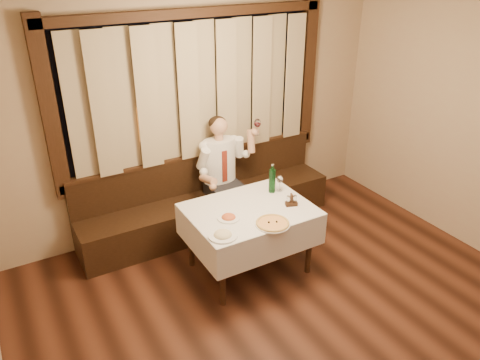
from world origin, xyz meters
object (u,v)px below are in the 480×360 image
green_bottle (272,180)px  seated_man (223,166)px  banquette (207,204)px  pasta_red (229,216)px  cruet_caddy (291,201)px  dining_table (250,217)px  pizza (273,223)px  pasta_cream (223,233)px

green_bottle → seated_man: (-0.22, 0.74, -0.07)m
banquette → pasta_red: banquette is taller
green_bottle → cruet_caddy: 0.37m
green_bottle → seated_man: bearing=106.5°
banquette → pasta_red: size_ratio=13.91×
dining_table → pizza: pizza is taller
pasta_cream → pizza: bearing=-6.6°
pizza → cruet_caddy: 0.44m
cruet_caddy → pasta_red: bearing=-169.1°
pasta_red → pasta_cream: pasta_cream is taller
pasta_cream → seated_man: seated_man is taller
cruet_caddy → dining_table: bearing=177.5°
banquette → cruet_caddy: (0.41, -1.18, 0.49)m
seated_man → pasta_red: bearing=-115.1°
green_bottle → seated_man: size_ratio=0.23×
pasta_red → cruet_caddy: size_ratio=1.69×
green_bottle → dining_table: bearing=-153.9°
pasta_red → green_bottle: green_bottle is taller
dining_table → seated_man: size_ratio=0.90×
banquette → dining_table: 1.08m
seated_man → banquette: bearing=154.1°
pizza → green_bottle: (0.37, 0.58, 0.13)m
pizza → banquette: bearing=91.3°
cruet_caddy → seated_man: 1.12m
pasta_cream → green_bottle: (0.89, 0.52, 0.10)m
pasta_cream → seated_man: size_ratio=0.20×
dining_table → green_bottle: size_ratio=3.82×
cruet_caddy → seated_man: (-0.23, 1.09, 0.02)m
banquette → dining_table: bearing=-90.0°
pizza → seated_man: size_ratio=0.24×
banquette → green_bottle: bearing=-64.0°
pasta_red → banquette: bearing=75.4°
pasta_cream → seated_man: bearing=62.0°
seated_man → dining_table: bearing=-101.2°
banquette → cruet_caddy: 1.35m
banquette → pasta_cream: (-0.48, -1.34, 0.48)m
pasta_cream → cruet_caddy: bearing=10.2°
pasta_red → pasta_cream: bearing=-128.2°
dining_table → cruet_caddy: bearing=-21.1°
dining_table → pasta_cream: (-0.48, -0.32, 0.14)m
pasta_cream → cruet_caddy: cruet_caddy is taller
dining_table → pasta_cream: pasta_cream is taller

